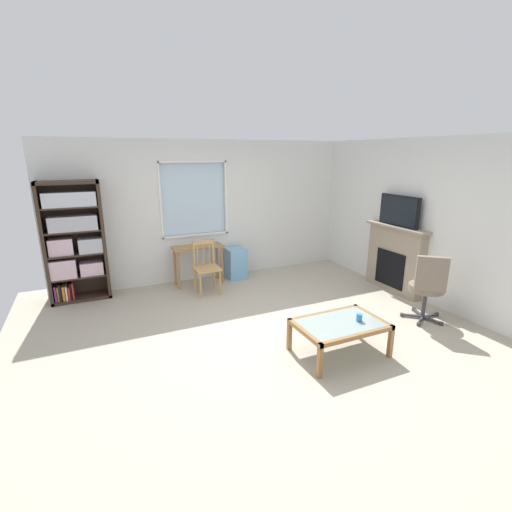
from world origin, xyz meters
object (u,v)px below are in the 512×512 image
(tv, at_px, (399,211))
(sippy_cup, at_px, (359,317))
(fireplace, at_px, (395,259))
(desk_under_window, at_px, (198,253))
(bookshelf, at_px, (74,240))
(wooden_chair, at_px, (206,267))
(plastic_drawer_unit, at_px, (236,263))
(office_chair, at_px, (428,285))
(coffee_table, at_px, (340,326))

(tv, height_order, sippy_cup, tv)
(fireplace, bearing_deg, desk_under_window, 149.66)
(fireplace, relative_size, sippy_cup, 13.72)
(bookshelf, height_order, wooden_chair, bookshelf)
(fireplace, bearing_deg, sippy_cup, -144.11)
(plastic_drawer_unit, bearing_deg, sippy_cup, -84.50)
(bookshelf, relative_size, fireplace, 1.56)
(office_chair, bearing_deg, bookshelf, 146.18)
(wooden_chair, height_order, tv, tv)
(fireplace, height_order, office_chair, fireplace)
(fireplace, bearing_deg, plastic_drawer_unit, 141.22)
(office_chair, height_order, coffee_table, office_chair)
(plastic_drawer_unit, distance_m, coffee_table, 3.13)
(desk_under_window, xyz_separation_m, tv, (2.97, -1.75, 0.82))
(bookshelf, xyz_separation_m, fireplace, (4.97, -1.85, -0.42))
(desk_under_window, bearing_deg, bookshelf, 176.92)
(wooden_chair, bearing_deg, coffee_table, -71.85)
(desk_under_window, height_order, sippy_cup, desk_under_window)
(wooden_chair, relative_size, office_chair, 0.90)
(desk_under_window, bearing_deg, plastic_drawer_unit, 3.82)
(coffee_table, bearing_deg, tv, 31.89)
(fireplace, bearing_deg, wooden_chair, 157.61)
(wooden_chair, relative_size, tv, 1.10)
(tv, bearing_deg, fireplace, 0.00)
(office_chair, bearing_deg, coffee_table, -173.21)
(fireplace, bearing_deg, office_chair, -114.23)
(wooden_chair, height_order, plastic_drawer_unit, wooden_chair)
(tv, xyz_separation_m, sippy_cup, (-1.91, -1.40, -0.95))
(bookshelf, xyz_separation_m, coffee_table, (2.81, -3.18, -0.65))
(wooden_chair, height_order, fireplace, fireplace)
(bookshelf, xyz_separation_m, wooden_chair, (1.97, -0.62, -0.54))
(wooden_chair, xyz_separation_m, fireplace, (2.99, -1.23, 0.11))
(plastic_drawer_unit, height_order, coffee_table, plastic_drawer_unit)
(coffee_table, bearing_deg, wooden_chair, 108.15)
(plastic_drawer_unit, distance_m, office_chair, 3.41)
(office_chair, height_order, sippy_cup, office_chair)
(wooden_chair, bearing_deg, sippy_cup, -67.97)
(wooden_chair, height_order, coffee_table, wooden_chair)
(bookshelf, xyz_separation_m, tv, (4.95, -1.85, 0.40))
(bookshelf, bearing_deg, plastic_drawer_unit, -1.19)
(office_chair, bearing_deg, plastic_drawer_unit, 120.52)
(desk_under_window, distance_m, plastic_drawer_unit, 0.80)
(plastic_drawer_unit, distance_m, sippy_cup, 3.21)
(wooden_chair, height_order, sippy_cup, wooden_chair)
(bookshelf, xyz_separation_m, plastic_drawer_unit, (2.73, -0.06, -0.71))
(desk_under_window, xyz_separation_m, fireplace, (2.98, -1.75, -0.00))
(office_chair, bearing_deg, wooden_chair, 136.39)
(bookshelf, xyz_separation_m, sippy_cup, (3.04, -3.25, -0.55))
(coffee_table, bearing_deg, sippy_cup, -16.80)
(bookshelf, distance_m, tv, 5.30)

